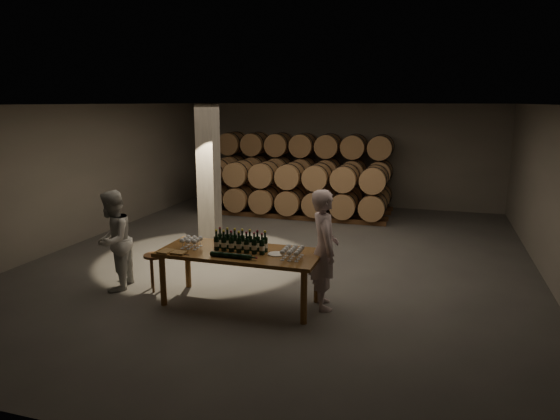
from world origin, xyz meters
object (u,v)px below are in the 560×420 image
(bottle_cluster, at_px, (241,244))
(notebook_near, at_px, (179,253))
(plate, at_px, (276,254))
(person_woman, at_px, (113,241))
(tasting_table, at_px, (240,257))
(stool, at_px, (155,261))
(person_man, at_px, (324,249))

(bottle_cluster, distance_m, notebook_near, 0.99)
(plate, bearing_deg, person_woman, -179.42)
(tasting_table, height_order, stool, tasting_table)
(notebook_near, xyz_separation_m, stool, (-0.78, 0.55, -0.38))
(notebook_near, distance_m, person_man, 2.30)
(tasting_table, xyz_separation_m, bottle_cluster, (0.01, 0.00, 0.23))
(notebook_near, height_order, person_man, person_man)
(bottle_cluster, relative_size, person_man, 0.45)
(person_man, height_order, person_woman, person_man)
(bottle_cluster, height_order, person_man, person_man)
(notebook_near, bearing_deg, tasting_table, 26.82)
(notebook_near, xyz_separation_m, person_man, (2.20, 0.70, 0.05))
(bottle_cluster, relative_size, person_woman, 0.49)
(notebook_near, height_order, stool, notebook_near)
(bottle_cluster, bearing_deg, person_man, 11.90)
(plate, height_order, person_man, person_man)
(stool, relative_size, person_man, 0.34)
(tasting_table, bearing_deg, plate, -0.65)
(stool, bearing_deg, notebook_near, -35.07)
(tasting_table, distance_m, person_woman, 2.37)
(person_woman, bearing_deg, bottle_cluster, 77.39)
(plate, height_order, person_woman, person_woman)
(stool, distance_m, person_woman, 0.81)
(tasting_table, relative_size, person_man, 1.35)
(plate, bearing_deg, bottle_cluster, 179.17)
(person_woman, bearing_deg, plate, 77.03)
(tasting_table, xyz_separation_m, notebook_near, (-0.87, -0.42, 0.12))
(plate, distance_m, person_man, 0.76)
(bottle_cluster, distance_m, person_woman, 2.38)
(tasting_table, height_order, person_woman, person_woman)
(tasting_table, height_order, notebook_near, notebook_near)
(person_man, xyz_separation_m, person_woman, (-3.69, -0.32, -0.08))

